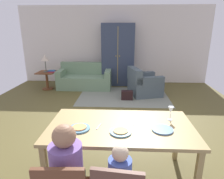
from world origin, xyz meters
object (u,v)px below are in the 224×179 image
object	(u,v)px
plate_near_woman	(162,130)
couch	(85,79)
armoire	(118,55)
handbag	(127,95)
plate_near_man	(79,128)
plate_near_child	(121,132)
book_lower	(52,72)
side_table	(47,78)
book_upper	(52,71)
table_lamp	(45,59)
armchair	(143,84)
dining_table	(121,130)
wine_glass	(171,111)

from	to	relation	value
plate_near_woman	couch	bearing A→B (deg)	111.85
armoire	handbag	distance (m)	1.88
plate_near_man	plate_near_woman	world-z (taller)	same
plate_near_child	plate_near_woman	bearing A→B (deg)	9.31
plate_near_man	armoire	xyz separation A→B (m)	(0.35, 4.75, 0.28)
plate_near_child	book_lower	xyz separation A→B (m)	(-2.23, 4.04, -0.18)
handbag	side_table	bearing A→B (deg)	160.93
side_table	plate_near_child	bearing A→B (deg)	-59.19
armoire	side_table	world-z (taller)	armoire
plate_near_man	armoire	bearing A→B (deg)	85.80
book_upper	handbag	bearing A→B (deg)	-20.08
table_lamp	handbag	bearing A→B (deg)	-19.07
armchair	armoire	xyz separation A→B (m)	(-0.79, 1.13, 0.73)
armchair	plate_near_woman	bearing A→B (deg)	-92.65
plate_near_child	book_lower	world-z (taller)	plate_near_child
plate_near_woman	armoire	bearing A→B (deg)	97.54
book_lower	table_lamp	bearing A→B (deg)	164.63
couch	armchair	size ratio (longest dim) A/B	1.65
dining_table	plate_near_man	bearing A→B (deg)	-166.18
plate_near_man	wine_glass	distance (m)	1.17
book_lower	wine_glass	bearing A→B (deg)	-52.09
plate_near_child	table_lamp	xyz separation A→B (m)	(-2.45, 4.10, 0.24)
armoire	table_lamp	xyz separation A→B (m)	(-2.31, -0.71, -0.04)
wine_glass	armchair	world-z (taller)	wine_glass
wine_glass	armoire	world-z (taller)	armoire
table_lamp	couch	bearing A→B (deg)	11.97
couch	side_table	bearing A→B (deg)	-168.03
plate_near_man	armchair	distance (m)	3.83
wine_glass	couch	distance (m)	4.45
side_table	book_upper	world-z (taller)	book_upper
plate_near_woman	book_lower	size ratio (longest dim) A/B	1.14
plate_near_child	wine_glass	xyz separation A→B (m)	(0.64, 0.36, 0.12)
wine_glass	plate_near_man	bearing A→B (deg)	-165.09
armoire	plate_near_man	bearing A→B (deg)	-94.20
book_upper	table_lamp	bearing A→B (deg)	174.99
book_upper	armchair	bearing A→B (deg)	-7.77
plate_near_woman	book_upper	world-z (taller)	plate_near_woman
wine_glass	couch	size ratio (longest dim) A/B	0.11
book_upper	couch	bearing A→B (deg)	14.90
plate_near_woman	couch	xyz separation A→B (m)	(-1.72, 4.28, -0.47)
couch	handbag	distance (m)	1.81
book_lower	couch	bearing A→B (deg)	17.66
dining_table	armoire	world-z (taller)	armoire
wine_glass	side_table	bearing A→B (deg)	129.51
armoire	plate_near_woman	bearing A→B (deg)	-82.46
plate_near_child	wine_glass	world-z (taller)	wine_glass
table_lamp	side_table	bearing A→B (deg)	-90.00
dining_table	couch	distance (m)	4.37
book_lower	book_upper	world-z (taller)	book_upper
plate_near_man	plate_near_child	size ratio (longest dim) A/B	1.00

